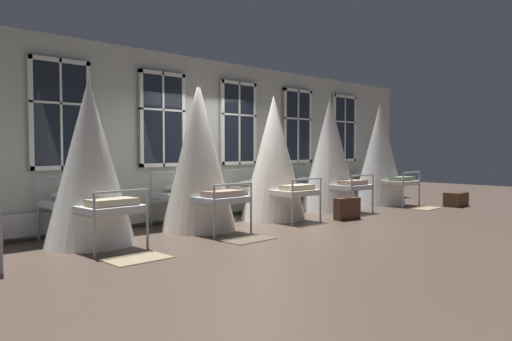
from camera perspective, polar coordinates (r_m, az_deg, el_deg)
name	(u,v)px	position (r m, az deg, el deg)	size (l,w,h in m)	color
ground	(248,226)	(9.15, -0.93, -6.43)	(27.17, 27.17, 0.00)	#4C3D33
back_wall_with_windows	(200,139)	(10.14, -6.52, 3.69)	(14.58, 0.10, 3.27)	#B2B7AD
window_bank	(204,165)	(10.04, -6.08, 0.64)	(10.75, 0.10, 2.82)	black
cot_second	(90,164)	(7.66, -18.82, 0.72)	(1.32, 1.86, 2.46)	#9EA3A8
cot_third	(199,157)	(8.64, -6.68, 1.53)	(1.32, 1.85, 2.62)	#9EA3A8
cot_fourth	(273,159)	(9.93, 2.04, 1.36)	(1.32, 1.87, 2.51)	#9EA3A8
cot_fifth	(330,156)	(11.41, 8.57, 1.74)	(1.32, 1.86, 2.61)	#9EA3A8
cot_sixth	(380,155)	(13.05, 14.19, 1.77)	(1.32, 1.85, 2.60)	#9EA3A8
rug_second	(137,258)	(6.62, -13.67, -9.93)	(0.80, 0.56, 0.01)	#8E7A5B
rug_third	(247,239)	(7.77, -1.08, -8.00)	(0.80, 0.56, 0.01)	brown
rug_sixth	(424,208)	(12.48, 18.96, -4.15)	(0.80, 0.56, 0.01)	#8E7A5B
suitcase_dark	(347,209)	(10.06, 10.55, -4.39)	(0.59, 0.31, 0.47)	#472D1E
travel_trunk	(456,199)	(13.19, 22.26, -3.12)	(0.64, 0.40, 0.34)	#472D1E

